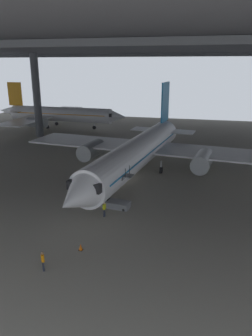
{
  "coord_description": "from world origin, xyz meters",
  "views": [
    {
      "loc": [
        10.79,
        -41.18,
        15.14
      ],
      "look_at": [
        1.34,
        -3.4,
        2.69
      ],
      "focal_mm": 34.61,
      "sensor_mm": 36.0,
      "label": 1
    }
  ],
  "objects": [
    {
      "name": "hangar_structure",
      "position": [
        -0.08,
        13.76,
        18.07
      ],
      "size": [
        121.0,
        99.0,
        18.71
      ],
      "color": "#4C4F54",
      "rests_on": "ground_plane"
    },
    {
      "name": "crew_worker_near_nose",
      "position": [
        -0.55,
        -22.01,
        0.94
      ],
      "size": [
        0.39,
        0.46,
        1.65
      ],
      "color": "#232838",
      "rests_on": "ground_plane"
    },
    {
      "name": "boarding_stairs",
      "position": [
        1.29,
        -9.36,
        0.75
      ],
      "size": [
        4.52,
        1.98,
        4.84
      ],
      "color": "slate",
      "rests_on": "ground_plane"
    },
    {
      "name": "airplane_distant",
      "position": [
        -25.29,
        33.43,
        3.35
      ],
      "size": [
        34.63,
        33.34,
        10.94
      ],
      "color": "white",
      "rests_on": "ground_plane"
    },
    {
      "name": "crew_worker_by_stairs",
      "position": [
        1.16,
        -11.98,
        0.93
      ],
      "size": [
        0.26,
        0.55,
        1.64
      ],
      "color": "#232838",
      "rests_on": "ground_plane"
    },
    {
      "name": "traffic_cone_orange",
      "position": [
        1.16,
        -18.61,
        0.29
      ],
      "size": [
        0.36,
        0.36,
        0.6
      ],
      "color": "black",
      "rests_on": "ground_plane"
    },
    {
      "name": "airplane_main",
      "position": [
        1.96,
        1.64,
        3.61
      ],
      "size": [
        38.75,
        39.88,
        12.34
      ],
      "color": "white",
      "rests_on": "ground_plane"
    },
    {
      "name": "baggage_tug",
      "position": [
        10.05,
        9.7,
        0.53
      ],
      "size": [
        1.38,
        2.26,
        0.9
      ],
      "color": "yellow",
      "rests_on": "ground_plane"
    },
    {
      "name": "ground_plane",
      "position": [
        0.0,
        0.0,
        0.0
      ],
      "size": [
        110.0,
        110.0,
        0.0
      ],
      "primitive_type": "plane",
      "color": "gray"
    }
  ]
}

